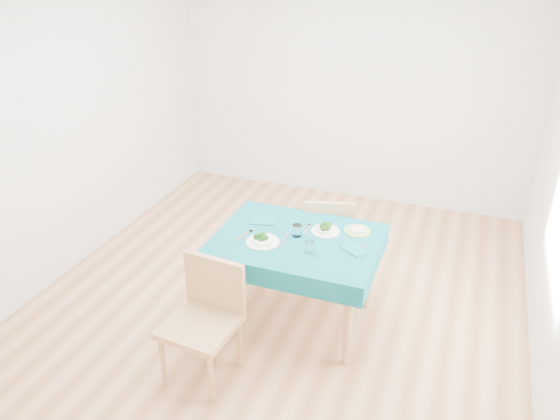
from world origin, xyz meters
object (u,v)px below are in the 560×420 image
(table, at_px, (296,280))
(chair_near, at_px, (198,307))
(chair_far, at_px, (328,226))
(bowl_far, at_px, (325,228))
(bowl_near, at_px, (263,238))
(side_plate, at_px, (357,231))

(table, relative_size, chair_near, 1.05)
(chair_near, bearing_deg, chair_far, 77.61)
(table, height_order, chair_near, chair_near)
(chair_far, xyz_separation_m, bowl_far, (0.11, -0.51, 0.27))
(chair_far, height_order, bowl_far, chair_far)
(chair_far, bearing_deg, table, 68.59)
(chair_near, bearing_deg, bowl_far, 64.52)
(table, bearing_deg, bowl_far, 45.10)
(chair_far, bearing_deg, bowl_far, 85.98)
(table, relative_size, bowl_far, 5.54)
(bowl_near, relative_size, bowl_far, 1.14)
(chair_far, height_order, side_plate, chair_far)
(table, xyz_separation_m, side_plate, (0.40, 0.27, 0.38))
(table, relative_size, side_plate, 5.92)
(chair_near, xyz_separation_m, bowl_near, (0.20, 0.67, 0.21))
(bowl_far, xyz_separation_m, side_plate, (0.23, 0.09, -0.03))
(table, distance_m, bowl_near, 0.49)
(bowl_near, height_order, bowl_far, bowl_near)
(bowl_near, distance_m, side_plate, 0.75)
(chair_near, relative_size, bowl_far, 5.27)
(bowl_far, height_order, side_plate, bowl_far)
(table, relative_size, chair_far, 1.17)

